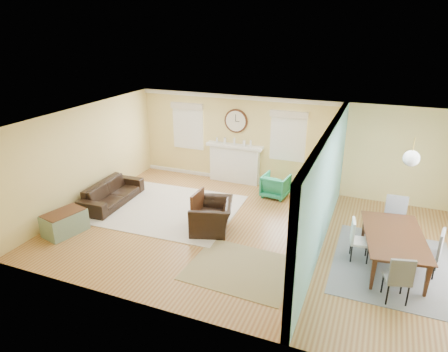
{
  "coord_description": "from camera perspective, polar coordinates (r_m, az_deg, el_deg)",
  "views": [
    {
      "loc": [
        2.41,
        -7.66,
        4.52
      ],
      "look_at": [
        -0.8,
        0.3,
        1.2
      ],
      "focal_mm": 32.0,
      "sensor_mm": 36.0,
      "label": 1
    }
  ],
  "objects": [
    {
      "name": "wall_front",
      "position": [
        6.15,
        -4.66,
        -10.47
      ],
      "size": [
        9.0,
        0.02,
        2.6
      ],
      "primitive_type": "cube",
      "color": "#DCC372",
      "rests_on": "ground"
    },
    {
      "name": "trunk",
      "position": [
        9.81,
        -21.8,
        -6.2
      ],
      "size": [
        0.76,
        1.02,
        0.53
      ],
      "color": "gray",
      "rests_on": "floor"
    },
    {
      "name": "wall_back",
      "position": [
        11.39,
        8.87,
        4.47
      ],
      "size": [
        9.0,
        0.02,
        2.6
      ],
      "primitive_type": "cube",
      "color": "#DCC372",
      "rests_on": "ground"
    },
    {
      "name": "wall_clock",
      "position": [
        11.63,
        1.73,
        7.87
      ],
      "size": [
        0.7,
        0.07,
        0.7
      ],
      "color": "#4E2914",
      "rests_on": "wall_back"
    },
    {
      "name": "dining_chair_w",
      "position": [
        8.5,
        18.95,
        -8.29
      ],
      "size": [
        0.43,
        0.43,
        0.86
      ],
      "color": "white",
      "rests_on": "floor"
    },
    {
      "name": "sofa",
      "position": [
        10.97,
        -15.7,
        -2.35
      ],
      "size": [
        0.88,
        2.04,
        0.58
      ],
      "primitive_type": "imported",
      "rotation": [
        0.0,
        0.0,
        1.62
      ],
      "color": "black",
      "rests_on": "floor"
    },
    {
      "name": "garden_stool",
      "position": [
        8.84,
        12.14,
        -8.12
      ],
      "size": [
        0.36,
        0.36,
        0.53
      ],
      "primitive_type": "cylinder",
      "color": "white",
      "rests_on": "floor"
    },
    {
      "name": "fireplace",
      "position": [
        11.9,
        1.52,
        1.9
      ],
      "size": [
        1.7,
        0.3,
        1.17
      ],
      "color": "white",
      "rests_on": "ground"
    },
    {
      "name": "rug_jute",
      "position": [
        8.02,
        2.45,
        -13.09
      ],
      "size": [
        2.1,
        1.75,
        0.01
      ],
      "primitive_type": "cube",
      "rotation": [
        0.0,
        0.0,
        -0.04
      ],
      "color": "#978963",
      "rests_on": "floor"
    },
    {
      "name": "eames_chair",
      "position": [
        9.23,
        -1.79,
        -5.74
      ],
      "size": [
        1.22,
        1.3,
        0.69
      ],
      "primitive_type": "imported",
      "rotation": [
        0.0,
        0.0,
        -1.26
      ],
      "color": "black",
      "rests_on": "floor"
    },
    {
      "name": "potted_plant",
      "position": [
        8.61,
        12.39,
        -5.24
      ],
      "size": [
        0.53,
        0.51,
        0.46
      ],
      "primitive_type": "imported",
      "rotation": [
        0.0,
        0.0,
        2.66
      ],
      "color": "#337F33",
      "rests_on": "garden_stool"
    },
    {
      "name": "rug_grey",
      "position": [
        8.77,
        22.81,
        -11.7
      ],
      "size": [
        2.21,
        2.76,
        0.01
      ],
      "primitive_type": "cube",
      "color": "slate",
      "rests_on": "floor"
    },
    {
      "name": "dining_chair_e",
      "position": [
        8.54,
        27.22,
        -9.07
      ],
      "size": [
        0.5,
        0.5,
        0.95
      ],
      "color": "slate",
      "rests_on": "floor"
    },
    {
      "name": "credenza",
      "position": [
        9.74,
        12.89,
        -4.43
      ],
      "size": [
        0.54,
        1.58,
        0.8
      ],
      "color": "#9C6A38",
      "rests_on": "floor"
    },
    {
      "name": "floor",
      "position": [
        9.21,
        3.96,
        -8.29
      ],
      "size": [
        9.0,
        9.0,
        0.0
      ],
      "primitive_type": "plane",
      "color": "brown",
      "rests_on": "ground"
    },
    {
      "name": "window_left",
      "position": [
        12.27,
        -5.17,
        7.57
      ],
      "size": [
        1.05,
        0.13,
        1.42
      ],
      "color": "white",
      "rests_on": "wall_back"
    },
    {
      "name": "wall_left",
      "position": [
        10.8,
        -19.17,
        2.61
      ],
      "size": [
        0.02,
        6.0,
        2.6
      ],
      "primitive_type": "cube",
      "color": "#DCC372",
      "rests_on": "ground"
    },
    {
      "name": "rug_cream",
      "position": [
        10.42,
        -7.62,
        -4.71
      ],
      "size": [
        3.42,
        2.99,
        0.02
      ],
      "primitive_type": "cube",
      "rotation": [
        0.0,
        0.0,
        0.04
      ],
      "color": "beige",
      "rests_on": "floor"
    },
    {
      "name": "window_right",
      "position": [
        11.24,
        9.16,
        6.13
      ],
      "size": [
        1.05,
        0.13,
        1.42
      ],
      "color": "white",
      "rests_on": "wall_back"
    },
    {
      "name": "dining_table",
      "position": [
        8.6,
        23.13,
        -9.79
      ],
      "size": [
        1.38,
        2.1,
        0.69
      ],
      "primitive_type": "imported",
      "rotation": [
        0.0,
        0.0,
        1.72
      ],
      "color": "#4E2914",
      "rests_on": "floor"
    },
    {
      "name": "green_chair",
      "position": [
        11.06,
        7.37,
        -1.37
      ],
      "size": [
        0.75,
        0.77,
        0.63
      ],
      "primitive_type": "imported",
      "rotation": [
        0.0,
        0.0,
        3.03
      ],
      "color": "#1A7C5F",
      "rests_on": "floor"
    },
    {
      "name": "tv",
      "position": [
        9.48,
        13.12,
        -0.7
      ],
      "size": [
        0.21,
        0.98,
        0.56
      ],
      "primitive_type": "imported",
      "rotation": [
        0.0,
        0.0,
        1.66
      ],
      "color": "black",
      "rests_on": "credenza"
    },
    {
      "name": "dining_chair_s",
      "position": [
        7.56,
        23.56,
        -12.63
      ],
      "size": [
        0.49,
        0.49,
        0.91
      ],
      "color": "slate",
      "rests_on": "floor"
    },
    {
      "name": "dining_chair_n",
      "position": [
        9.41,
        23.29,
        -5.36
      ],
      "size": [
        0.46,
        0.46,
        1.01
      ],
      "color": "slate",
      "rests_on": "floor"
    },
    {
      "name": "partition",
      "position": [
        8.59,
        14.4,
        -1.14
      ],
      "size": [
        0.17,
        6.0,
        2.6
      ],
      "color": "#DCC372",
      "rests_on": "ground"
    },
    {
      "name": "pendant",
      "position": [
        8.02,
        25.2,
        2.3
      ],
      "size": [
        0.3,
        0.3,
        0.55
      ],
      "color": "gold",
      "rests_on": "ceiling"
    },
    {
      "name": "ceiling",
      "position": [
        8.25,
        4.42,
        7.64
      ],
      "size": [
        9.0,
        6.0,
        0.02
      ],
      "primitive_type": "cube",
      "color": "white",
      "rests_on": "wall_back"
    }
  ]
}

